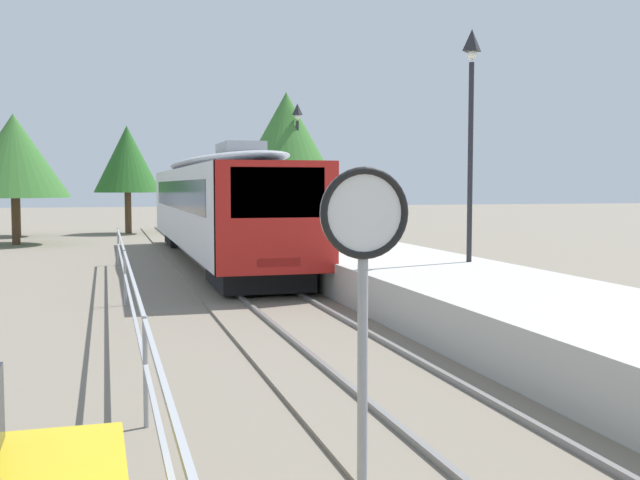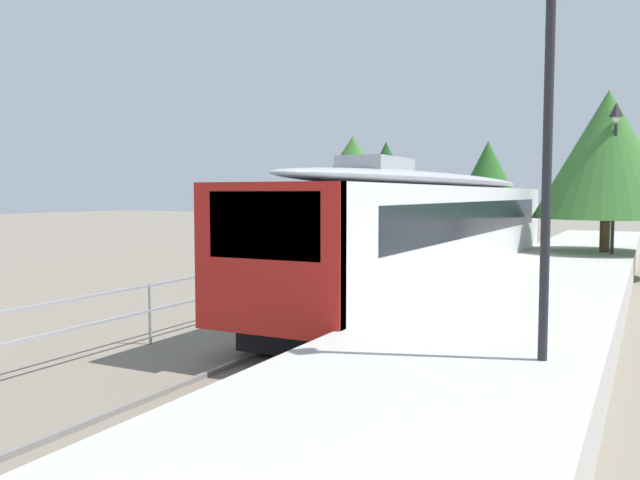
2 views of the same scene
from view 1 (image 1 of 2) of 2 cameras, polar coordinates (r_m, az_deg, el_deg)
name	(u,v)px [view 1 (image 1 of 2)]	position (r m, az deg, el deg)	size (l,w,h in m)	color
ground_plane	(137,299)	(18.76, -13.40, -4.25)	(160.00, 160.00, 0.00)	slate
track_rails	(262,292)	(19.11, -4.36, -3.90)	(3.20, 60.00, 0.14)	slate
commuter_train	(217,201)	(26.55, -7.66, 2.88)	(2.82, 19.58, 3.74)	silver
station_platform	(385,272)	(19.94, 4.84, -2.36)	(3.90, 60.00, 0.90)	#B7B5AD
platform_lamp_mid_platform	(471,101)	(18.27, 11.16, 10.10)	(0.34, 0.34, 5.35)	#232328
platform_lamp_far_end	(297,141)	(33.83, -1.68, 7.36)	(0.34, 0.34, 5.35)	#232328
speed_limit_sign	(364,270)	(5.08, 3.28, -2.23)	(0.61, 0.10, 2.81)	#9EA0A5
carpark_fence	(145,347)	(8.75, -12.85, -7.72)	(0.06, 36.06, 1.25)	#9EA0A5
tree_behind_carpark	(14,156)	(37.32, -21.77, 5.82)	(4.88, 4.88, 5.89)	brown
tree_behind_station_far	(15,158)	(43.35, -21.67, 5.69)	(3.80, 3.80, 6.08)	brown
tree_distant_left	(286,145)	(34.60, -2.51, 7.06)	(5.22, 5.22, 6.83)	brown
tree_distant_centre	(127,159)	(44.02, -14.12, 5.83)	(3.66, 3.66, 5.98)	brown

